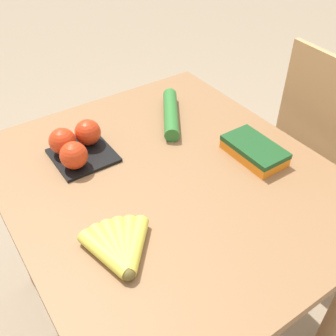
# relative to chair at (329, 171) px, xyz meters

# --- Properties ---
(ground_plane) EXTENTS (12.00, 12.00, 0.00)m
(ground_plane) POSITION_rel_chair_xyz_m (-0.11, -0.67, -0.51)
(ground_plane) COLOR gray
(dining_table) EXTENTS (1.02, 0.89, 0.74)m
(dining_table) POSITION_rel_chair_xyz_m (-0.11, -0.67, 0.11)
(dining_table) COLOR olive
(dining_table) RESTS_ON ground_plane
(chair) EXTENTS (0.45, 0.43, 0.99)m
(chair) POSITION_rel_chair_xyz_m (0.00, 0.00, 0.00)
(chair) COLOR tan
(chair) RESTS_ON ground_plane
(banana_bunch) EXTENTS (0.18, 0.17, 0.04)m
(banana_bunch) POSITION_rel_chair_xyz_m (0.06, -0.92, 0.24)
(banana_bunch) COLOR brown
(banana_bunch) RESTS_ON dining_table
(tomato_pack) EXTENTS (0.18, 0.18, 0.09)m
(tomato_pack) POSITION_rel_chair_xyz_m (-0.34, -0.85, 0.27)
(tomato_pack) COLOR black
(tomato_pack) RESTS_ON dining_table
(carrot_bag) EXTENTS (0.19, 0.11, 0.05)m
(carrot_bag) POSITION_rel_chair_xyz_m (-0.04, -0.40, 0.25)
(carrot_bag) COLOR orange
(carrot_bag) RESTS_ON dining_table
(cucumber_near) EXTENTS (0.25, 0.19, 0.05)m
(cucumber_near) POSITION_rel_chair_xyz_m (-0.35, -0.50, 0.25)
(cucumber_near) COLOR #2D702D
(cucumber_near) RESTS_ON dining_table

